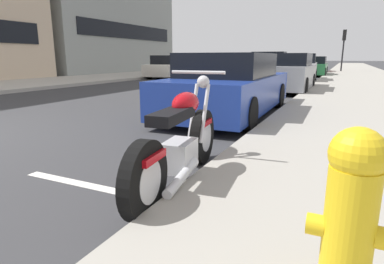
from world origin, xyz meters
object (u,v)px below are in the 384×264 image
at_px(parked_car_second_in_row, 230,86).
at_px(traffic_signal_near_corner, 344,41).
at_px(parked_car_near_corner, 298,69).
at_px(fire_hydrant, 350,215).
at_px(parked_car_mid_block, 286,74).
at_px(parked_car_far_down_curb, 315,65).
at_px(crossing_truck, 269,60).
at_px(parked_motorcycle, 181,143).
at_px(parked_car_at_intersection, 312,67).
at_px(car_opposite_curb, 171,67).

height_order(parked_car_second_in_row, traffic_signal_near_corner, traffic_signal_near_corner).
height_order(parked_car_near_corner, fire_hydrant, parked_car_near_corner).
bearing_deg(parked_car_mid_block, parked_car_far_down_curb, 0.92).
xyz_separation_m(parked_car_mid_block, traffic_signal_near_corner, (17.56, -1.69, 1.90)).
distance_m(crossing_truck, fire_hydrant, 39.76).
bearing_deg(parked_car_second_in_row, parked_car_mid_block, -3.59).
height_order(parked_car_mid_block, fire_hydrant, parked_car_mid_block).
xyz_separation_m(parked_motorcycle, parked_car_second_in_row, (4.08, 0.86, 0.21)).
distance_m(parked_motorcycle, fire_hydrant, 1.97).
xyz_separation_m(parked_car_second_in_row, parked_car_far_down_curb, (22.31, 0.08, -0.01)).
bearing_deg(parked_car_far_down_curb, parked_car_at_intersection, -179.13).
bearing_deg(parked_car_near_corner, parked_car_at_intersection, -5.25).
bearing_deg(fire_hydrant, traffic_signal_near_corner, 0.82).
relative_size(parked_motorcycle, parked_car_second_in_row, 0.47).
relative_size(parked_car_far_down_curb, car_opposite_curb, 1.01).
bearing_deg(traffic_signal_near_corner, crossing_truck, 39.38).
xyz_separation_m(parked_car_mid_block, parked_car_at_intersection, (11.27, 0.08, -0.04)).
xyz_separation_m(parked_motorcycle, traffic_signal_near_corner, (27.45, -1.09, 2.13)).
bearing_deg(traffic_signal_near_corner, parked_car_far_down_curb, 117.52).
bearing_deg(parked_car_near_corner, parked_car_mid_block, 179.13).
height_order(parked_car_far_down_curb, car_opposite_curb, car_opposite_curb).
relative_size(fire_hydrant, traffic_signal_near_corner, 0.25).
bearing_deg(fire_hydrant, car_opposite_curb, 31.32).
distance_m(parked_car_at_intersection, car_opposite_curb, 9.85).
bearing_deg(crossing_truck, traffic_signal_near_corner, 131.12).
xyz_separation_m(parked_motorcycle, parked_car_far_down_curb, (26.39, 0.94, 0.20)).
distance_m(parked_car_mid_block, car_opposite_curb, 9.54).
xyz_separation_m(crossing_truck, fire_hydrant, (-38.80, -8.68, -0.41)).
xyz_separation_m(parked_motorcycle, fire_hydrant, (-1.27, -1.50, 0.15)).
xyz_separation_m(parked_car_at_intersection, car_opposite_curb, (-5.95, 7.85, 0.03)).
bearing_deg(parked_motorcycle, parked_car_far_down_curb, -4.01).
relative_size(parked_car_second_in_row, parked_car_mid_block, 1.13).
bearing_deg(crossing_truck, parked_motorcycle, 102.58).
xyz_separation_m(parked_car_second_in_row, parked_car_mid_block, (5.81, -0.27, 0.03)).
xyz_separation_m(crossing_truck, car_opposite_curb, (-22.32, 1.34, -0.34)).
xyz_separation_m(parked_motorcycle, parked_car_mid_block, (9.89, 0.59, 0.24)).
bearing_deg(parked_car_at_intersection, fire_hydrant, -175.19).
xyz_separation_m(parked_motorcycle, parked_car_near_corner, (15.31, 0.85, 0.25)).
height_order(parked_motorcycle, parked_car_at_intersection, parked_car_at_intersection).
height_order(parked_car_second_in_row, car_opposite_curb, car_opposite_curb).
relative_size(parked_car_second_in_row, car_opposite_curb, 1.10).
xyz_separation_m(parked_car_near_corner, traffic_signal_near_corner, (12.14, -1.94, 1.88)).
xyz_separation_m(car_opposite_curb, traffic_signal_near_corner, (12.24, -9.61, 1.90)).
distance_m(crossing_truck, traffic_signal_near_corner, 13.13).
relative_size(parked_car_mid_block, car_opposite_curb, 0.97).
bearing_deg(parked_car_at_intersection, parked_car_mid_block, 179.67).
distance_m(parked_car_mid_block, parked_car_far_down_curb, 16.50).
bearing_deg(parked_car_mid_block, crossing_truck, 13.12).
distance_m(parked_motorcycle, parked_car_far_down_curb, 26.41).
height_order(parked_car_at_intersection, fire_hydrant, parked_car_at_intersection).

